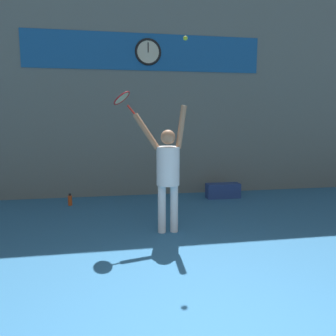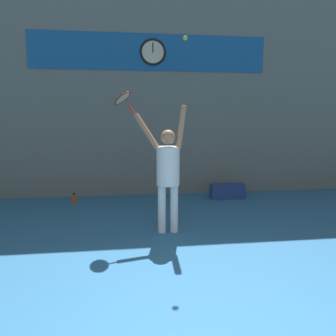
# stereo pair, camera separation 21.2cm
# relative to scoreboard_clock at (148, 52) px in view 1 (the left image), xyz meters

# --- Properties ---
(back_wall) EXTENTS (18.00, 0.10, 5.00)m
(back_wall) POSITION_rel_scoreboard_clock_xyz_m (-0.06, 0.08, -0.91)
(back_wall) COLOR slate
(back_wall) RESTS_ON ground_plane
(sponsor_banner) EXTENTS (5.53, 0.02, 0.83)m
(sponsor_banner) POSITION_rel_scoreboard_clock_xyz_m (-0.06, 0.02, -0.00)
(sponsor_banner) COLOR #195B9E
(scoreboard_clock) EXTENTS (0.62, 0.06, 0.62)m
(scoreboard_clock) POSITION_rel_scoreboard_clock_xyz_m (0.00, 0.00, 0.00)
(scoreboard_clock) COLOR beige
(tennis_player) EXTENTS (0.86, 0.51, 2.08)m
(tennis_player) POSITION_rel_scoreboard_clock_xyz_m (-0.01, -2.74, -2.35)
(tennis_player) COLOR white
(tennis_player) RESTS_ON ground_plane
(tennis_racket) EXTENTS (0.41, 0.41, 0.40)m
(tennis_racket) POSITION_rel_scoreboard_clock_xyz_m (-0.70, -2.39, -1.22)
(tennis_racket) COLOR red
(tennis_ball) EXTENTS (0.07, 0.07, 0.07)m
(tennis_ball) POSITION_rel_scoreboard_clock_xyz_m (0.24, -2.85, -0.34)
(tennis_ball) COLOR #CCDB2D
(water_bottle) EXTENTS (0.09, 0.09, 0.26)m
(water_bottle) POSITION_rel_scoreboard_clock_xyz_m (-1.82, -0.71, -3.29)
(water_bottle) COLOR #D84C19
(water_bottle) RESTS_ON ground_plane
(equipment_bag) EXTENTS (0.80, 0.28, 0.35)m
(equipment_bag) POSITION_rel_scoreboard_clock_xyz_m (1.69, -0.62, -3.24)
(equipment_bag) COLOR navy
(equipment_bag) RESTS_ON ground_plane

